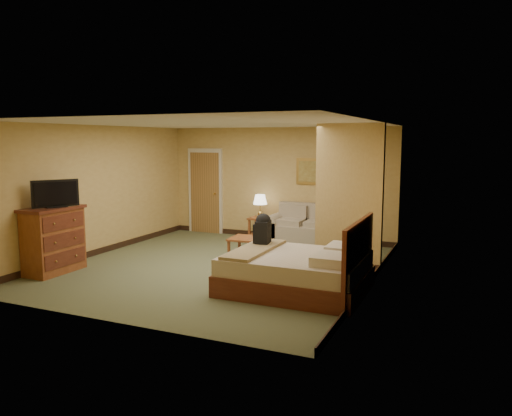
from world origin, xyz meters
The scene contains 17 objects.
floor centered at (0.00, 0.00, 0.00)m, with size 6.00×6.00×0.00m, color #535A3A.
ceiling centered at (0.00, 0.00, 2.60)m, with size 6.00×6.00×0.00m, color white.
back_wall centered at (0.00, 3.00, 1.30)m, with size 5.50×0.02×2.60m, color tan.
left_wall centered at (-2.75, 0.00, 1.30)m, with size 0.02×6.00×2.60m, color tan.
right_wall centered at (2.75, 0.00, 1.30)m, with size 0.02×6.00×2.60m, color tan.
partition centered at (2.15, 0.93, 1.30)m, with size 1.20×0.15×2.60m, color tan.
door centered at (-1.95, 2.96, 1.03)m, with size 0.94×0.16×2.10m.
baseboard centered at (0.00, 2.99, 0.06)m, with size 5.50×0.02×0.12m, color black.
loveseat centered at (0.83, 2.57, 0.29)m, with size 1.78×0.83×0.90m.
side_table centered at (-0.32, 2.65, 0.35)m, with size 0.48×0.48×0.52m.
table_lamp centered at (-0.32, 2.65, 0.93)m, with size 0.32×0.32×0.53m.
coffee_table centered at (0.16, 0.87, 0.29)m, with size 0.67×0.67×0.41m.
wall_picture centered at (0.83, 2.97, 1.60)m, with size 0.77×0.04×0.60m.
dresser centered at (-2.48, -1.47, 0.58)m, with size 0.57×1.09×1.16m.
tv centered at (-2.38, -1.47, 1.38)m, with size 0.44×0.70×0.48m.
bed centered at (1.82, -0.80, 0.32)m, with size 2.11×1.79×1.16m.
backpack centered at (1.04, -0.40, 0.85)m, with size 0.25×0.34×0.54m.
Camera 1 is at (4.19, -7.86, 2.31)m, focal length 35.00 mm.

